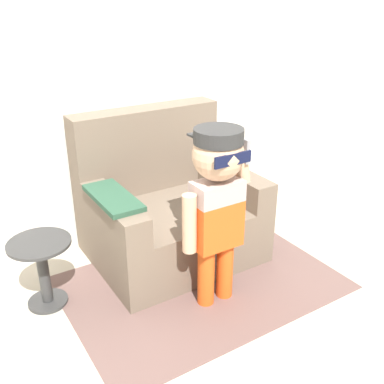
% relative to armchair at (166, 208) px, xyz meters
% --- Properties ---
extents(ground_plane, '(10.00, 10.00, 0.00)m').
position_rel_armchair_xyz_m(ground_plane, '(-0.10, -0.34, -0.32)').
color(ground_plane, '#BCB29E').
extents(wall_back, '(10.00, 0.05, 2.60)m').
position_rel_armchair_xyz_m(wall_back, '(-0.10, 0.45, 0.98)').
color(wall_back, silver).
rests_on(wall_back, ground_plane).
extents(armchair, '(1.07, 0.88, 0.96)m').
position_rel_armchair_xyz_m(armchair, '(0.00, 0.00, 0.00)').
color(armchair, '#6B5B4C').
rests_on(armchair, ground_plane).
extents(person_child, '(0.43, 0.32, 1.05)m').
position_rel_armchair_xyz_m(person_child, '(-0.04, -0.64, 0.37)').
color(person_child, '#E05119').
rests_on(person_child, ground_plane).
extents(side_table, '(0.35, 0.35, 0.41)m').
position_rel_armchair_xyz_m(side_table, '(-0.89, -0.15, -0.07)').
color(side_table, '#333333').
rests_on(side_table, ground_plane).
extents(rug, '(1.63, 1.14, 0.01)m').
position_rel_armchair_xyz_m(rug, '(-0.02, -0.46, -0.32)').
color(rug, brown).
rests_on(rug, ground_plane).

